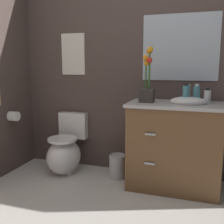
# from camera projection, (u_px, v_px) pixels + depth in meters

# --- Properties ---
(wall_back) EXTENTS (4.62, 0.05, 2.50)m
(wall_back) POSITION_uv_depth(u_px,v_px,m) (161.00, 66.00, 2.98)
(wall_back) COLOR #4C3D38
(wall_back) RESTS_ON ground_plane
(toilet) EXTENTS (0.38, 0.59, 0.69)m
(toilet) POSITION_uv_depth(u_px,v_px,m) (66.00, 152.00, 3.19)
(toilet) COLOR white
(toilet) RESTS_ON ground_plane
(vanity_cabinet) EXTENTS (0.94, 0.56, 1.07)m
(vanity_cabinet) POSITION_uv_depth(u_px,v_px,m) (174.00, 145.00, 2.75)
(vanity_cabinet) COLOR brown
(vanity_cabinet) RESTS_ON ground_plane
(flower_vase) EXTENTS (0.14, 0.14, 0.56)m
(flower_vase) POSITION_uv_depth(u_px,v_px,m) (147.00, 86.00, 2.71)
(flower_vase) COLOR #38332D
(flower_vase) RESTS_ON vanity_cabinet
(soap_bottle) EXTENTS (0.07, 0.07, 0.15)m
(soap_bottle) POSITION_uv_depth(u_px,v_px,m) (207.00, 96.00, 2.65)
(soap_bottle) COLOR white
(soap_bottle) RESTS_ON vanity_cabinet
(lotion_bottle) EXTENTS (0.07, 0.07, 0.20)m
(lotion_bottle) POSITION_uv_depth(u_px,v_px,m) (186.00, 94.00, 2.62)
(lotion_bottle) COLOR teal
(lotion_bottle) RESTS_ON vanity_cabinet
(hand_wash_bottle) EXTENTS (0.07, 0.07, 0.19)m
(hand_wash_bottle) POSITION_uv_depth(u_px,v_px,m) (197.00, 94.00, 2.68)
(hand_wash_bottle) COLOR teal
(hand_wash_bottle) RESTS_ON vanity_cabinet
(trash_bin) EXTENTS (0.18, 0.18, 0.27)m
(trash_bin) POSITION_uv_depth(u_px,v_px,m) (117.00, 166.00, 3.03)
(trash_bin) COLOR #B7B7BC
(trash_bin) RESTS_ON ground_plane
(wall_poster) EXTENTS (0.30, 0.01, 0.49)m
(wall_poster) POSITION_uv_depth(u_px,v_px,m) (73.00, 54.00, 3.25)
(wall_poster) COLOR silver
(wall_mirror) EXTENTS (0.80, 0.01, 0.70)m
(wall_mirror) POSITION_uv_depth(u_px,v_px,m) (180.00, 47.00, 2.85)
(wall_mirror) COLOR #B2BCC6
(toilet_paper_roll) EXTENTS (0.11, 0.11, 0.11)m
(toilet_paper_roll) POSITION_uv_depth(u_px,v_px,m) (14.00, 116.00, 3.10)
(toilet_paper_roll) COLOR white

